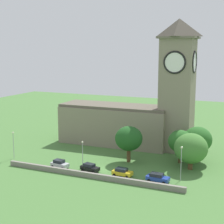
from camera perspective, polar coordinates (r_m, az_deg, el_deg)
The scene contains 14 objects.
ground_plane at distance 93.13m, azimuth 2.16°, elevation -6.37°, with size 200.00×200.00×0.00m, color #477538.
church at distance 96.76m, azimuth 4.16°, elevation 0.35°, with size 37.31×11.42×33.82m.
quay_barrier at distance 75.17m, azimuth -3.61°, elevation -10.06°, with size 40.28×0.70×1.08m, color gray.
car_silver at distance 81.34m, azimuth -8.39°, elevation -8.24°, with size 4.25×2.49×1.93m.
car_black at distance 78.80m, azimuth -3.58°, elevation -8.84°, with size 4.50×2.67×1.69m.
car_yellow at distance 75.88m, azimuth 1.63°, elevation -9.59°, with size 4.35×2.47×1.68m.
car_blue at distance 73.31m, azimuth 7.31°, elevation -10.37°, with size 4.71×2.42×1.75m.
streetlamp_west_end at distance 89.65m, azimuth -15.53°, elevation -4.44°, with size 0.44×0.44×6.63m.
streetlamp_west_mid at distance 79.74m, azimuth -4.74°, elevation -6.08°, with size 0.44×0.44×6.23m.
streetlamp_central at distance 73.48m, azimuth 11.03°, elevation -7.23°, with size 0.44×0.44×7.15m.
tree_riverside_east at distance 86.01m, azimuth 13.54°, elevation -4.34°, with size 6.76×6.76×8.45m.
tree_riverside_west at distance 80.53m, azimuth 12.52°, elevation -5.71°, with size 7.42×7.42×8.17m.
tree_by_tower at distance 84.40m, azimuth 10.92°, elevation -4.64°, with size 5.81×5.81×7.85m.
tree_churchyard at distance 83.56m, azimuth 2.70°, elevation -4.28°, with size 6.44×6.44×8.60m.
Camera 1 is at (32.26, -68.24, 26.52)m, focal length 57.10 mm.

